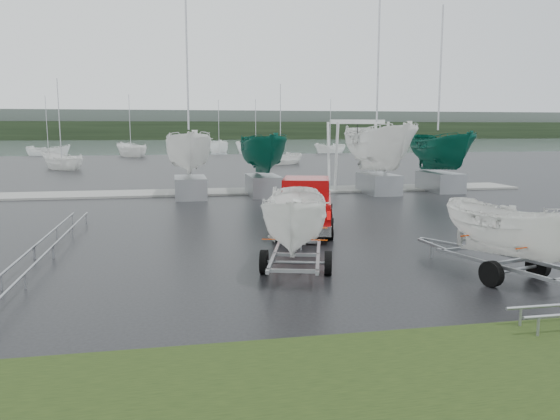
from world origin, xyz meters
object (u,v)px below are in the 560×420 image
(trailer_hitched, at_px, (297,170))
(trailer_parked, at_px, (514,183))
(pickup_truck, at_px, (305,203))
(boat_hoist, at_px, (357,145))

(trailer_hitched, bearing_deg, trailer_parked, -3.60)
(pickup_truck, height_order, boat_hoist, boat_hoist)
(pickup_truck, relative_size, boat_hoist, 1.37)
(pickup_truck, height_order, trailer_parked, trailer_parked)
(trailer_parked, xyz_separation_m, boat_hoist, (2.85, 19.43, 0.33))
(trailer_hitched, distance_m, trailer_parked, 5.11)
(pickup_truck, distance_m, boat_hoist, 13.36)
(pickup_truck, relative_size, trailer_hitched, 1.19)
(pickup_truck, distance_m, trailer_parked, 8.36)
(pickup_truck, bearing_deg, trailer_hitched, -90.00)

